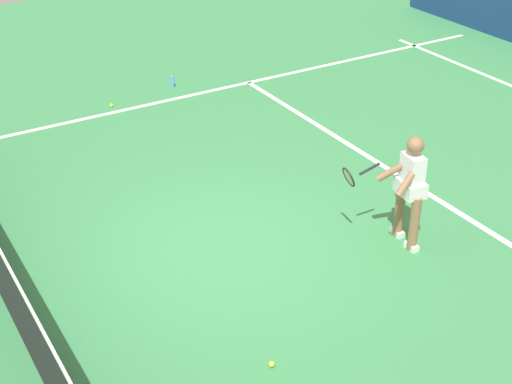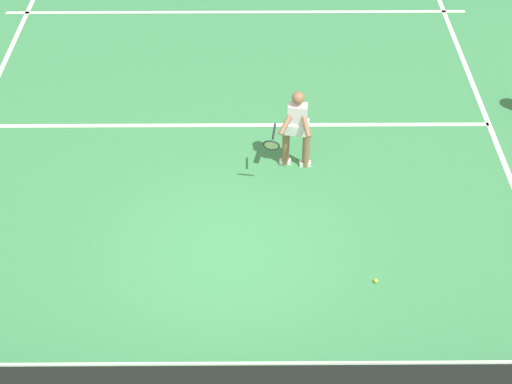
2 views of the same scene
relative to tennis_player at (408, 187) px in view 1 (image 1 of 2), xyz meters
The scene contains 8 objects.
ground_plane 2.55m from the tennis_player, 61.86° to the left, with size 26.57×26.57×0.00m, color #38844C.
service_line_marking 1.85m from the tennis_player, 46.52° to the right, with size 9.81×0.10×0.01m, color white.
sideline_right_marking 6.45m from the tennis_player, 19.32° to the left, with size 0.10×18.44×0.01m, color white.
court_net 5.03m from the tennis_player, 76.96° to the left, with size 10.49×0.08×1.09m.
tennis_player is the anchor object (origin of this frame).
tennis_ball_near 6.56m from the tennis_player, 14.58° to the left, with size 0.07×0.07×0.07m, color #D1E533.
tennis_ball_mid 3.08m from the tennis_player, 111.90° to the left, with size 0.07×0.07×0.07m, color #D1E533.
water_bottle 6.65m from the tennis_player, ahead, with size 0.07×0.07×0.24m, color #4C9EE5.
Camera 1 is at (-7.15, 3.79, 5.48)m, focal length 51.67 mm.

